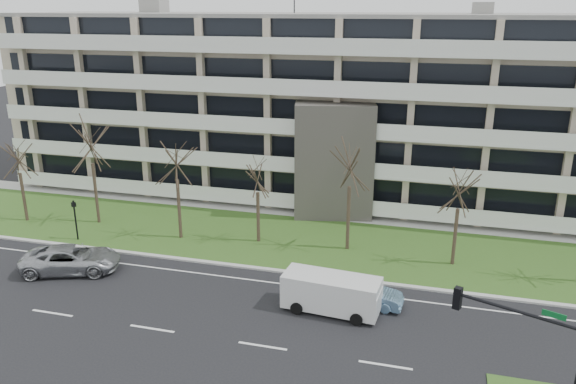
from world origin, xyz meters
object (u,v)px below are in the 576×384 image
(traffic_signal, at_px, (532,356))
(pedestrian_signal, at_px, (75,215))
(silver_pickup, at_px, (71,259))
(blue_sedan, at_px, (366,294))
(white_van, at_px, (333,291))

(traffic_signal, bearing_deg, pedestrian_signal, 177.51)
(pedestrian_signal, bearing_deg, silver_pickup, -36.39)
(blue_sedan, height_order, white_van, white_van)
(silver_pickup, xyz_separation_m, blue_sedan, (18.43, 0.62, -0.16))
(pedestrian_signal, bearing_deg, white_van, 8.46)
(silver_pickup, height_order, blue_sedan, silver_pickup)
(white_van, bearing_deg, pedestrian_signal, 170.71)
(white_van, relative_size, traffic_signal, 0.96)
(blue_sedan, height_order, pedestrian_signal, pedestrian_signal)
(pedestrian_signal, bearing_deg, traffic_signal, -0.93)
(blue_sedan, distance_m, pedestrian_signal, 21.42)
(silver_pickup, distance_m, pedestrian_signal, 5.22)
(silver_pickup, height_order, white_van, white_van)
(silver_pickup, distance_m, traffic_signal, 26.87)
(white_van, xyz_separation_m, traffic_signal, (8.80, -7.40, 2.43))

